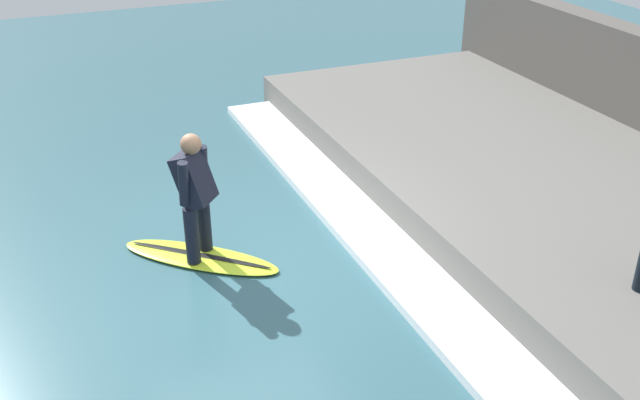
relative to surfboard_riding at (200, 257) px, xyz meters
The scene contains 5 objects.
ground_plane 0.64m from the surfboard_riding, 35.16° to the right, with size 28.00×28.00×0.00m, color #335B66.
concrete_ledge 4.71m from the surfboard_riding, ahead, with size 4.40×10.67×0.50m, color #66635E.
wave_foam_crest 2.13m from the surfboard_riding, ahead, with size 0.78×10.14×0.11m, color white.
surfboard_riding is the anchor object (origin of this frame).
surfer_riding 0.90m from the surfboard_riding, behind, with size 0.58×0.58×1.56m.
Camera 1 is at (-2.13, -7.28, 4.76)m, focal length 42.00 mm.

